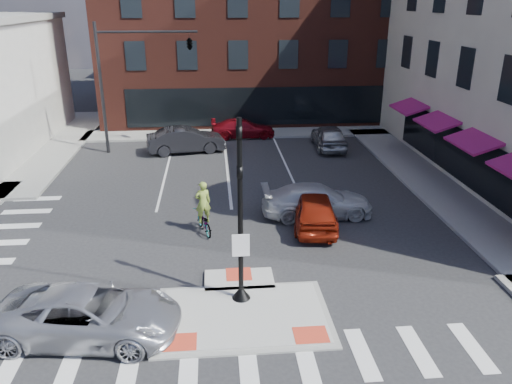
{
  "coord_description": "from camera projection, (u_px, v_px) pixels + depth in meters",
  "views": [
    {
      "loc": [
        -0.74,
        -13.52,
        9.25
      ],
      "look_at": [
        0.89,
        5.05,
        2.0
      ],
      "focal_mm": 35.0,
      "sensor_mm": 36.0,
      "label": 1
    }
  ],
  "objects": [
    {
      "name": "sidewalk_e",
      "position": [
        436.0,
        186.0,
        26.1
      ],
      "size": [
        3.0,
        24.0,
        0.15
      ],
      "primitive_type": "cube",
      "color": "gray",
      "rests_on": "ground"
    },
    {
      "name": "signal_pole",
      "position": [
        241.0,
        236.0,
        15.47
      ],
      "size": [
        0.6,
        0.6,
        5.98
      ],
      "color": "black",
      "rests_on": "refuge_island"
    },
    {
      "name": "red_sedan",
      "position": [
        314.0,
        209.0,
        21.5
      ],
      "size": [
        2.33,
        4.69,
        1.54
      ],
      "primitive_type": "imported",
      "rotation": [
        0.0,
        0.0,
        3.02
      ],
      "color": "maroon",
      "rests_on": "ground"
    },
    {
      "name": "bg_car_red",
      "position": [
        243.0,
        128.0,
        35.35
      ],
      "size": [
        4.51,
        1.87,
        1.3
      ],
      "primitive_type": "imported",
      "rotation": [
        0.0,
        0.0,
        1.58
      ],
      "color": "maroon",
      "rests_on": "ground"
    },
    {
      "name": "bg_car_dark",
      "position": [
        186.0,
        140.0,
        31.84
      ],
      "size": [
        5.15,
        2.53,
        1.63
      ],
      "primitive_type": "imported",
      "rotation": [
        0.0,
        0.0,
        1.74
      ],
      "color": "#242429",
      "rests_on": "ground"
    },
    {
      "name": "sidewalk_n",
      "position": [
        264.0,
        132.0,
        36.6
      ],
      "size": [
        26.0,
        3.0,
        0.15
      ],
      "primitive_type": "cube",
      "color": "gray",
      "rests_on": "ground"
    },
    {
      "name": "refuge_island",
      "position": [
        243.0,
        311.0,
        15.7
      ],
      "size": [
        5.4,
        4.65,
        0.13
      ],
      "color": "gray",
      "rests_on": "ground"
    },
    {
      "name": "building_far_left",
      "position": [
        184.0,
        35.0,
        62.1
      ],
      "size": [
        10.0,
        12.0,
        10.0
      ],
      "primitive_type": "cube",
      "color": "slate",
      "rests_on": "ground"
    },
    {
      "name": "mast_arm_signal",
      "position": [
        165.0,
        52.0,
        30.14
      ],
      "size": [
        6.1,
        2.24,
        8.0
      ],
      "color": "black",
      "rests_on": "ground"
    },
    {
      "name": "silver_suv",
      "position": [
        89.0,
        314.0,
        14.4
      ],
      "size": [
        5.61,
        3.15,
        1.48
      ],
      "primitive_type": "imported",
      "rotation": [
        0.0,
        0.0,
        1.43
      ],
      "color": "silver",
      "rests_on": "ground"
    },
    {
      "name": "building_n",
      "position": [
        253.0,
        16.0,
        43.08
      ],
      "size": [
        24.4,
        18.4,
        15.5
      ],
      "color": "#512119",
      "rests_on": "ground"
    },
    {
      "name": "ground",
      "position": [
        242.0,
        308.0,
        15.96
      ],
      "size": [
        120.0,
        120.0,
        0.0
      ],
      "primitive_type": "plane",
      "color": "#28282B",
      "rests_on": "ground"
    },
    {
      "name": "white_pickup",
      "position": [
        317.0,
        201.0,
        22.51
      ],
      "size": [
        5.0,
        2.06,
        1.45
      ],
      "primitive_type": "imported",
      "rotation": [
        0.0,
        0.0,
        1.58
      ],
      "color": "silver",
      "rests_on": "ground"
    },
    {
      "name": "cyclist",
      "position": [
        204.0,
        215.0,
        20.89
      ],
      "size": [
        1.13,
        1.91,
        2.27
      ],
      "rotation": [
        0.0,
        0.0,
        3.44
      ],
      "color": "#3F3F44",
      "rests_on": "ground"
    },
    {
      "name": "building_far_right",
      "position": [
        285.0,
        25.0,
        64.66
      ],
      "size": [
        12.0,
        12.0,
        12.0
      ],
      "primitive_type": "cube",
      "color": "brown",
      "rests_on": "ground"
    },
    {
      "name": "bg_car_silver",
      "position": [
        329.0,
        137.0,
        32.75
      ],
      "size": [
        2.01,
        4.66,
        1.57
      ],
      "primitive_type": "imported",
      "rotation": [
        0.0,
        0.0,
        3.11
      ],
      "color": "#A4A6AB",
      "rests_on": "ground"
    }
  ]
}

